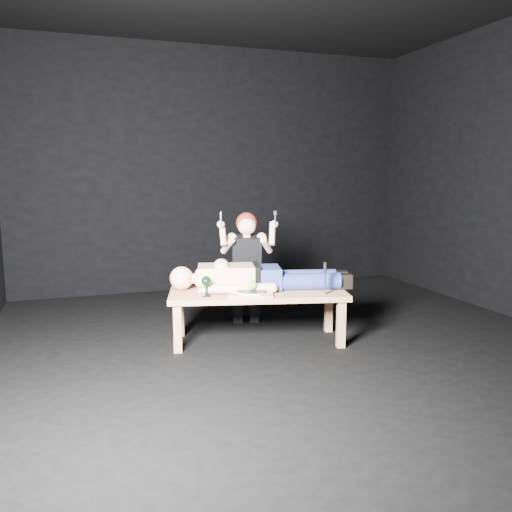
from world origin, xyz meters
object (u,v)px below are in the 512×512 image
object	(u,v)px
table	(258,316)
kneeling_woman	(246,266)
serving_tray	(251,294)
lying_man	(262,274)
carving_knife	(325,278)
goblet	(206,286)

from	to	relation	value
table	kneeling_woman	distance (m)	0.68
kneeling_woman	serving_tray	world-z (taller)	kneeling_woman
lying_man	carving_knife	size ratio (longest dim) A/B	5.50
table	lying_man	distance (m)	0.37
serving_tray	goblet	bearing A→B (deg)	168.32
table	goblet	xyz separation A→B (m)	(-0.47, -0.05, 0.31)
table	carving_knife	world-z (taller)	carving_knife
lying_man	serving_tray	size ratio (longest dim) A/B	4.15
table	serving_tray	world-z (taller)	serving_tray
kneeling_woman	table	bearing A→B (deg)	-83.56
kneeling_woman	serving_tray	xyz separation A→B (m)	(-0.19, -0.71, -0.10)
lying_man	serving_tray	bearing A→B (deg)	-115.89
goblet	kneeling_woman	bearing A→B (deg)	49.07
kneeling_woman	carving_knife	distance (m)	0.97
table	carving_knife	distance (m)	0.68
serving_tray	table	bearing A→B (deg)	50.29
serving_tray	goblet	xyz separation A→B (m)	(-0.36, 0.08, 0.07)
carving_knife	serving_tray	bearing A→B (deg)	177.22
goblet	serving_tray	bearing A→B (deg)	-11.68
lying_man	carving_knife	distance (m)	0.57
table	serving_tray	xyz separation A→B (m)	(-0.11, -0.13, 0.24)
serving_tray	carving_knife	bearing A→B (deg)	-16.12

